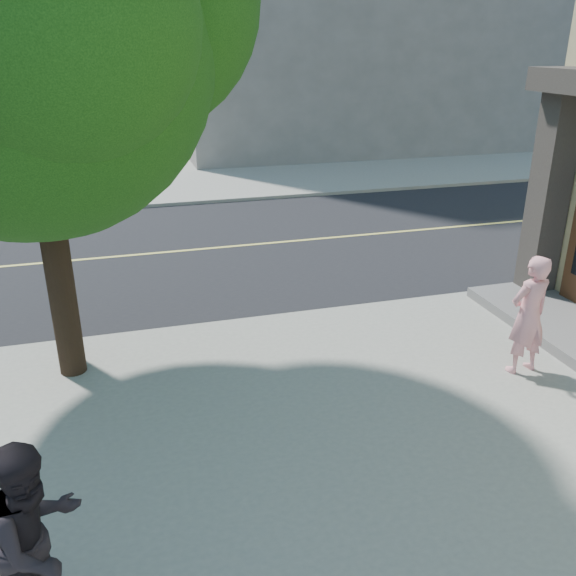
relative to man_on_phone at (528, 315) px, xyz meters
name	(u,v)px	position (x,y,z in m)	size (l,w,h in m)	color
ground	(18,351)	(-7.60, 3.03, -1.06)	(140.00, 140.00, 0.00)	black
road_ew	(41,263)	(-7.60, 7.53, -1.05)	(140.00, 9.00, 0.01)	black
sidewalk_ne	(334,136)	(5.90, 24.53, -1.00)	(29.00, 25.00, 0.12)	gray
man_on_phone	(528,315)	(0.00, 0.00, 0.00)	(0.68, 0.45, 1.87)	pink
pedestrian	(38,541)	(-6.62, -2.67, 0.00)	(0.91, 0.71, 1.87)	black
street_tree	(30,3)	(-6.50, 1.89, 4.22)	(6.01, 5.47, 7.98)	black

